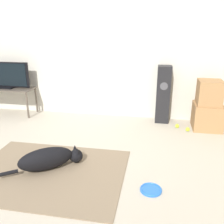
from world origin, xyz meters
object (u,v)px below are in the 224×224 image
object	(u,v)px
tv	(3,75)
cardboard_box_upper	(209,93)
tennis_ball_near_speaker	(188,129)
tennis_ball_by_boxes	(177,126)
dog	(49,159)
frisbee	(151,190)
tv_stand	(6,91)
floor_speaker	(163,94)
cardboard_box_lower	(207,116)

from	to	relation	value
tv	cardboard_box_upper	bearing A→B (deg)	-2.06
tv	tennis_ball_near_speaker	world-z (taller)	tv
tennis_ball_by_boxes	dog	bearing A→B (deg)	-134.84
frisbee	tv_stand	size ratio (longest dim) A/B	0.21
frisbee	floor_speaker	bearing A→B (deg)	86.63
dog	floor_speaker	size ratio (longest dim) A/B	0.82
dog	cardboard_box_upper	world-z (taller)	cardboard_box_upper
floor_speaker	tennis_ball_by_boxes	xyz separation A→B (m)	(0.26, -0.26, -0.47)
tennis_ball_by_boxes	tennis_ball_near_speaker	size ratio (longest dim) A/B	1.00
floor_speaker	tv	world-z (taller)	tv
floor_speaker	tv_stand	world-z (taller)	floor_speaker
cardboard_box_upper	frisbee	bearing A→B (deg)	-114.35
frisbee	tennis_ball_by_boxes	world-z (taller)	tennis_ball_by_boxes
cardboard_box_lower	tennis_ball_by_boxes	bearing A→B (deg)	-172.78
tv_stand	tennis_ball_by_boxes	size ratio (longest dim) A/B	16.68
floor_speaker	tennis_ball_near_speaker	size ratio (longest dim) A/B	15.12
dog	cardboard_box_lower	bearing A→B (deg)	38.80
frisbee	tv_stand	world-z (taller)	tv_stand
dog	tennis_ball_by_boxes	world-z (taller)	dog
frisbee	cardboard_box_lower	world-z (taller)	cardboard_box_lower
cardboard_box_lower	tennis_ball_near_speaker	bearing A→B (deg)	-149.85
tv	frisbee	bearing A→B (deg)	-34.88
tennis_ball_near_speaker	floor_speaker	bearing A→B (deg)	137.60
dog	cardboard_box_upper	size ratio (longest dim) A/B	2.07
dog	tv_stand	size ratio (longest dim) A/B	0.75
tv_stand	frisbee	bearing A→B (deg)	-34.84
floor_speaker	tv	distance (m)	2.98
cardboard_box_lower	frisbee	bearing A→B (deg)	-114.59
frisbee	floor_speaker	size ratio (longest dim) A/B	0.23
floor_speaker	tv	bearing A→B (deg)	-178.40
cardboard_box_lower	floor_speaker	distance (m)	0.81
tv_stand	tennis_ball_by_boxes	bearing A→B (deg)	-3.10
floor_speaker	tv	size ratio (longest dim) A/B	0.98
cardboard_box_upper	tv_stand	world-z (taller)	cardboard_box_upper
frisbee	tv	bearing A→B (deg)	145.12
tv_stand	floor_speaker	bearing A→B (deg)	1.65
floor_speaker	tennis_ball_by_boxes	distance (m)	0.59
cardboard_box_upper	tennis_ball_by_boxes	bearing A→B (deg)	-174.38
frisbee	tv	distance (m)	3.54
cardboard_box_lower	tennis_ball_near_speaker	xyz separation A→B (m)	(-0.31, -0.18, -0.18)
cardboard_box_lower	tennis_ball_by_boxes	distance (m)	0.51
frisbee	dog	bearing A→B (deg)	170.21
dog	floor_speaker	world-z (taller)	floor_speaker
frisbee	tv	world-z (taller)	tv
cardboard_box_upper	tennis_ball_near_speaker	distance (m)	0.68
cardboard_box_upper	tennis_ball_near_speaker	xyz separation A→B (m)	(-0.30, -0.17, -0.59)
tv_stand	tennis_ball_near_speaker	size ratio (longest dim) A/B	16.68
tennis_ball_near_speaker	tennis_ball_by_boxes	bearing A→B (deg)	142.51
frisbee	cardboard_box_lower	distance (m)	2.06
tennis_ball_by_boxes	cardboard_box_lower	bearing A→B (deg)	7.22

